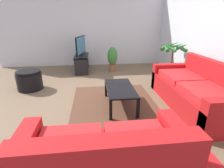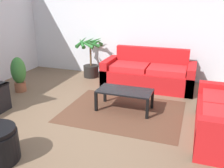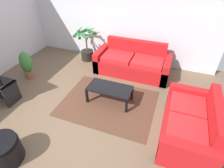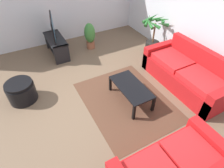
# 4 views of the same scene
# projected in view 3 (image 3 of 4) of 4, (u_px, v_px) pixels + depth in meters

# --- Properties ---
(ground_plane) EXTENTS (6.60, 6.60, 0.00)m
(ground_plane) POSITION_uv_depth(u_px,v_px,m) (75.00, 119.00, 3.92)
(ground_plane) COLOR brown
(wall_back) EXTENTS (6.00, 0.06, 2.70)m
(wall_back) POSITION_uv_depth(u_px,v_px,m) (120.00, 18.00, 5.39)
(wall_back) COLOR silver
(wall_back) RESTS_ON ground
(couch_main) EXTENTS (2.14, 0.90, 0.90)m
(couch_main) POSITION_uv_depth(u_px,v_px,m) (132.00, 63.00, 5.28)
(couch_main) COLOR red
(couch_main) RESTS_ON ground
(couch_loveseat) EXTENTS (0.90, 1.68, 0.90)m
(couch_loveseat) POSITION_uv_depth(u_px,v_px,m) (189.00, 125.00, 3.41)
(couch_loveseat) COLOR red
(couch_loveseat) RESTS_ON ground
(coffee_table) EXTENTS (1.03, 0.52, 0.40)m
(coffee_table) POSITION_uv_depth(u_px,v_px,m) (110.00, 89.00, 4.21)
(coffee_table) COLOR black
(coffee_table) RESTS_ON ground
(area_rug) EXTENTS (2.20, 1.70, 0.01)m
(area_rug) POSITION_uv_depth(u_px,v_px,m) (108.00, 103.00, 4.34)
(area_rug) COLOR #513323
(area_rug) RESTS_ON ground
(potted_palm) EXTENTS (0.70, 0.70, 1.08)m
(potted_palm) POSITION_uv_depth(u_px,v_px,m) (87.00, 46.00, 5.84)
(potted_palm) COLOR black
(potted_palm) RESTS_ON ground
(potted_plant_small) EXTENTS (0.33, 0.33, 0.80)m
(potted_plant_small) POSITION_uv_depth(u_px,v_px,m) (26.00, 64.00, 4.99)
(potted_plant_small) COLOR brown
(potted_plant_small) RESTS_ON ground
(ottoman) EXTENTS (0.59, 0.59, 0.47)m
(ottoman) POSITION_uv_depth(u_px,v_px,m) (3.00, 151.00, 3.03)
(ottoman) COLOR black
(ottoman) RESTS_ON ground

